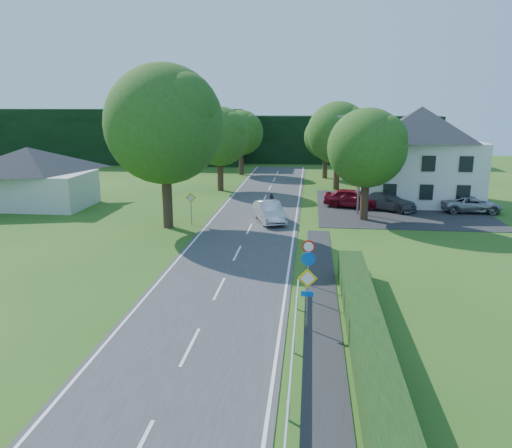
# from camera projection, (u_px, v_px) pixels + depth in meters

# --- Properties ---
(road) EXTENTS (7.00, 80.00, 0.04)m
(road) POSITION_uv_depth(u_px,v_px,m) (242.00, 244.00, 32.16)
(road) COLOR #363639
(road) RESTS_ON ground
(footpath) EXTENTS (1.50, 44.00, 0.04)m
(footpath) POSITION_uv_depth(u_px,v_px,m) (327.00, 422.00, 14.25)
(footpath) COLOR #242427
(footpath) RESTS_ON ground
(parking_pad) EXTENTS (14.00, 16.00, 0.04)m
(parking_pad) POSITION_uv_depth(u_px,v_px,m) (399.00, 208.00, 43.43)
(parking_pad) COLOR #242427
(parking_pad) RESTS_ON ground
(line_edge_left) EXTENTS (0.12, 80.00, 0.01)m
(line_edge_left) POSITION_uv_depth(u_px,v_px,m) (192.00, 242.00, 32.50)
(line_edge_left) COLOR white
(line_edge_left) RESTS_ON road
(line_edge_right) EXTENTS (0.12, 80.00, 0.01)m
(line_edge_right) POSITION_uv_depth(u_px,v_px,m) (292.00, 245.00, 31.81)
(line_edge_right) COLOR white
(line_edge_right) RESTS_ON road
(line_centre) EXTENTS (0.12, 80.00, 0.01)m
(line_centre) POSITION_uv_depth(u_px,v_px,m) (242.00, 244.00, 32.15)
(line_centre) COLOR white
(line_centre) RESTS_ON road
(tree_main) EXTENTS (9.40, 9.40, 11.64)m
(tree_main) POSITION_uv_depth(u_px,v_px,m) (165.00, 147.00, 35.29)
(tree_main) COLOR #284E17
(tree_main) RESTS_ON ground
(tree_left_far) EXTENTS (7.00, 7.00, 8.58)m
(tree_left_far) POSITION_uv_depth(u_px,v_px,m) (220.00, 149.00, 51.00)
(tree_left_far) COLOR #284E17
(tree_left_far) RESTS_ON ground
(tree_right_far) EXTENTS (7.40, 7.40, 9.09)m
(tree_right_far) POSITION_uv_depth(u_px,v_px,m) (338.00, 146.00, 51.59)
(tree_right_far) COLOR #284E17
(tree_right_far) RESTS_ON ground
(tree_left_back) EXTENTS (6.60, 6.60, 8.07)m
(tree_left_back) POSITION_uv_depth(u_px,v_px,m) (241.00, 143.00, 62.59)
(tree_left_back) COLOR #284E17
(tree_left_back) RESTS_ON ground
(tree_right_back) EXTENTS (6.20, 6.20, 7.56)m
(tree_right_back) POSITION_uv_depth(u_px,v_px,m) (326.00, 147.00, 59.60)
(tree_right_back) COLOR #284E17
(tree_right_back) RESTS_ON ground
(tree_right_mid) EXTENTS (7.00, 7.00, 8.58)m
(tree_right_mid) POSITION_uv_depth(u_px,v_px,m) (366.00, 165.00, 37.97)
(tree_right_mid) COLOR #284E17
(tree_right_mid) RESTS_ON ground
(treeline_left) EXTENTS (44.00, 6.00, 8.00)m
(treeline_left) POSITION_uv_depth(u_px,v_px,m) (95.00, 136.00, 74.77)
(treeline_left) COLOR black
(treeline_left) RESTS_ON ground
(treeline_right) EXTENTS (30.00, 5.00, 7.00)m
(treeline_right) POSITION_uv_depth(u_px,v_px,m) (336.00, 140.00, 74.90)
(treeline_right) COLOR black
(treeline_right) RESTS_ON ground
(bungalow_left) EXTENTS (11.00, 6.50, 5.20)m
(bungalow_left) POSITION_uv_depth(u_px,v_px,m) (30.00, 176.00, 43.32)
(bungalow_left) COLOR beige
(bungalow_left) RESTS_ON ground
(house_white) EXTENTS (10.60, 8.40, 8.60)m
(house_white) POSITION_uv_depth(u_px,v_px,m) (419.00, 154.00, 45.08)
(house_white) COLOR silver
(house_white) RESTS_ON ground
(streetlight) EXTENTS (2.03, 0.18, 8.00)m
(streetlight) POSITION_uv_depth(u_px,v_px,m) (358.00, 160.00, 39.90)
(streetlight) COLOR gray
(streetlight) RESTS_ON ground
(sign_priority_right) EXTENTS (0.78, 0.09, 2.59)m
(sign_priority_right) POSITION_uv_depth(u_px,v_px,m) (307.00, 288.00, 19.67)
(sign_priority_right) COLOR gray
(sign_priority_right) RESTS_ON ground
(sign_roundabout) EXTENTS (0.64, 0.08, 2.37)m
(sign_roundabout) POSITION_uv_depth(u_px,v_px,m) (308.00, 267.00, 22.60)
(sign_roundabout) COLOR gray
(sign_roundabout) RESTS_ON ground
(sign_speed_limit) EXTENTS (0.64, 0.11, 2.37)m
(sign_speed_limit) POSITION_uv_depth(u_px,v_px,m) (308.00, 252.00, 24.50)
(sign_speed_limit) COLOR gray
(sign_speed_limit) RESTS_ON ground
(sign_priority_left) EXTENTS (0.78, 0.09, 2.44)m
(sign_priority_left) POSITION_uv_depth(u_px,v_px,m) (191.00, 202.00, 37.05)
(sign_priority_left) COLOR gray
(sign_priority_left) RESTS_ON ground
(moving_car) EXTENTS (3.04, 5.04, 1.57)m
(moving_car) POSITION_uv_depth(u_px,v_px,m) (269.00, 212.00, 38.02)
(moving_car) COLOR silver
(moving_car) RESTS_ON road
(motorcycle) EXTENTS (1.03, 1.86, 0.92)m
(motorcycle) POSITION_uv_depth(u_px,v_px,m) (272.00, 197.00, 45.74)
(motorcycle) COLOR black
(motorcycle) RESTS_ON road
(parked_car_red) EXTENTS (5.07, 3.06, 1.62)m
(parked_car_red) POSITION_uv_depth(u_px,v_px,m) (352.00, 198.00, 43.34)
(parked_car_red) COLOR maroon
(parked_car_red) RESTS_ON parking_pad
(parked_car_silver_a) EXTENTS (4.94, 2.73, 1.54)m
(parked_car_silver_a) POSITION_uv_depth(u_px,v_px,m) (393.00, 193.00, 46.05)
(parked_car_silver_a) COLOR #9FA0A3
(parked_car_silver_a) RESTS_ON parking_pad
(parked_car_grey) EXTENTS (5.43, 4.56, 1.49)m
(parked_car_grey) POSITION_uv_depth(u_px,v_px,m) (386.00, 201.00, 42.32)
(parked_car_grey) COLOR #55555A
(parked_car_grey) RESTS_ON parking_pad
(parked_car_silver_b) EXTENTS (4.82, 2.26, 1.33)m
(parked_car_silver_b) POSITION_uv_depth(u_px,v_px,m) (472.00, 204.00, 41.34)
(parked_car_silver_b) COLOR #9B9AA0
(parked_car_silver_b) RESTS_ON parking_pad
(parasol) EXTENTS (1.93, 1.96, 1.73)m
(parasol) POSITION_uv_depth(u_px,v_px,m) (356.00, 193.00, 45.53)
(parasol) COLOR #A5210D
(parasol) RESTS_ON parking_pad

